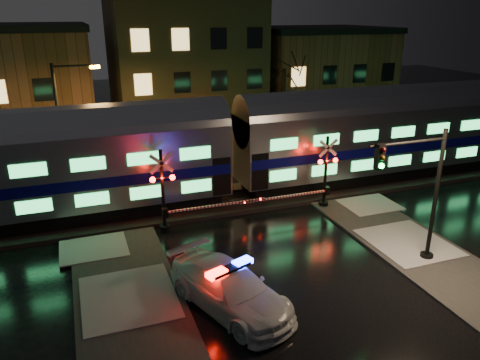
% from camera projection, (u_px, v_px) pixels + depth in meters
% --- Properties ---
extents(ground, '(120.00, 120.00, 0.00)m').
position_uv_depth(ground, '(257.00, 239.00, 22.68)').
color(ground, black).
rests_on(ground, ground).
extents(ballast, '(90.00, 4.20, 0.24)m').
position_uv_depth(ballast, '(224.00, 200.00, 27.05)').
color(ballast, black).
rests_on(ballast, ground).
extents(sidewalk_left, '(4.00, 20.00, 0.12)m').
position_uv_depth(sidewalk_left, '(141.00, 349.00, 15.27)').
color(sidewalk_left, '#2D2D2D').
rests_on(sidewalk_left, ground).
extents(sidewalk_right, '(4.00, 20.00, 0.12)m').
position_uv_depth(sidewalk_right, '(455.00, 276.00, 19.46)').
color(sidewalk_right, '#2D2D2D').
rests_on(sidewalk_right, ground).
extents(building_mid, '(12.00, 11.00, 11.50)m').
position_uv_depth(building_mid, '(183.00, 67.00, 41.21)').
color(building_mid, brown).
rests_on(building_mid, ground).
extents(building_right, '(12.00, 10.00, 8.50)m').
position_uv_depth(building_right, '(315.00, 78.00, 45.48)').
color(building_right, brown).
rests_on(building_right, ground).
extents(train, '(51.00, 3.12, 5.92)m').
position_uv_depth(train, '(232.00, 145.00, 26.08)').
color(train, black).
rests_on(train, ballast).
extents(police_car, '(4.10, 6.04, 1.80)m').
position_uv_depth(police_car, '(230.00, 289.00, 17.19)').
color(police_car, silver).
rests_on(police_car, ground).
extents(crossing_signal_right, '(5.79, 0.66, 4.10)m').
position_uv_depth(crossing_signal_right, '(320.00, 180.00, 25.64)').
color(crossing_signal_right, black).
rests_on(crossing_signal_right, ground).
extents(crossing_signal_left, '(6.02, 0.67, 4.26)m').
position_uv_depth(crossing_signal_left, '(171.00, 198.00, 22.94)').
color(crossing_signal_left, black).
rests_on(crossing_signal_left, ground).
extents(traffic_light, '(3.86, 0.70, 5.97)m').
position_uv_depth(traffic_light, '(419.00, 197.00, 19.41)').
color(traffic_light, black).
rests_on(traffic_light, ground).
extents(streetlight, '(2.60, 0.27, 7.78)m').
position_uv_depth(streetlight, '(64.00, 122.00, 26.45)').
color(streetlight, black).
rests_on(streetlight, ground).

